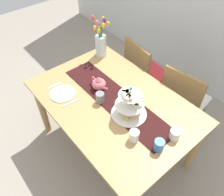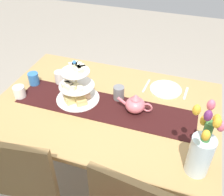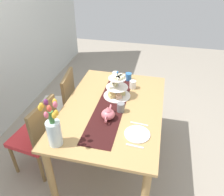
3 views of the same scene
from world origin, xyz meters
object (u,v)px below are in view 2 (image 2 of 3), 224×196
dining_table (106,116)px  fork_left (186,93)px  mug_grey (119,93)px  tiered_cake_stand (76,88)px  teapot (135,104)px  mug_white_text (60,77)px  dinner_plate_left (166,89)px  mug_orange (34,79)px  tulip_vase (202,149)px  knife_left (146,86)px  cream_jug (19,92)px

dining_table → fork_left: bearing=-148.9°
dining_table → mug_grey: size_ratio=15.82×
tiered_cake_stand → teapot: tiered_cake_stand is taller
teapot → mug_white_text: teapot is taller
mug_grey → mug_white_text: bearing=-5.7°
tiered_cake_stand → dinner_plate_left: (-0.57, -0.31, -0.10)m
tiered_cake_stand → teapot: 0.41m
fork_left → mug_grey: 0.49m
tiered_cake_stand → mug_grey: tiered_cake_stand is taller
mug_orange → dining_table: bearing=173.9°
dinner_plate_left → dining_table: bearing=40.2°
dining_table → tulip_vase: size_ratio=3.36×
dining_table → mug_orange: mug_orange is taller
mug_orange → fork_left: bearing=-167.6°
dinner_plate_left → mug_white_text: mug_white_text is taller
teapot → tiered_cake_stand: bearing=0.8°
knife_left → dinner_plate_left: bearing=180.0°
mug_white_text → teapot: bearing=167.0°
teapot → fork_left: bearing=-134.5°
cream_jug → mug_white_text: mug_white_text is taller
teapot → dinner_plate_left: bearing=-116.9°
tulip_vase → mug_white_text: tulip_vase is taller
teapot → dinner_plate_left: teapot is taller
teapot → cream_jug: (0.81, 0.11, -0.02)m
dining_table → mug_orange: 0.61m
mug_white_text → tiered_cake_stand: bearing=144.4°
fork_left → mug_orange: bearing=12.4°
fork_left → mug_orange: size_ratio=1.58×
tiered_cake_stand → mug_white_text: size_ratio=3.20×
fork_left → mug_orange: (1.10, 0.24, 0.04)m
cream_jug → mug_orange: 0.17m
mug_orange → mug_white_text: bearing=-155.3°
teapot → dining_table: bearing=0.0°
fork_left → mug_grey: bearing=25.2°
tiered_cake_stand → knife_left: tiered_cake_stand is taller
teapot → cream_jug: teapot is taller
tiered_cake_stand → knife_left: 0.53m
dinner_plate_left → fork_left: size_ratio=1.53×
dinner_plate_left → teapot: bearing=63.1°
dining_table → mug_grey: mug_grey is taller
cream_jug → mug_grey: mug_grey is taller
mug_white_text → mug_orange: size_ratio=1.00×
tulip_vase → cream_jug: (1.22, -0.24, -0.12)m
mug_white_text → fork_left: bearing=-170.1°
fork_left → tiered_cake_stand: bearing=23.5°
teapot → knife_left: size_ratio=1.40×
tulip_vase → mug_grey: bearing=-38.6°
tiered_cake_stand → knife_left: bearing=-143.7°
knife_left → tulip_vase: bearing=121.9°
dining_table → mug_orange: size_ratio=15.82×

